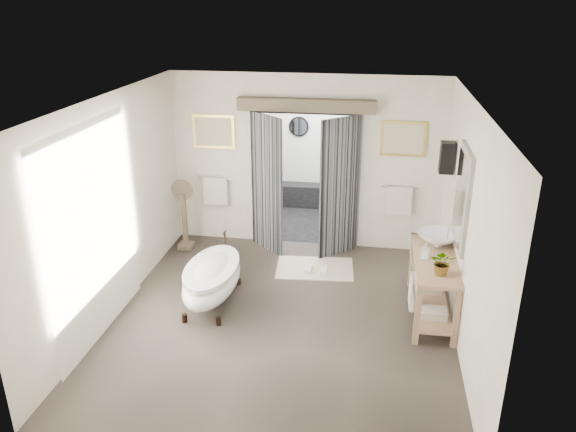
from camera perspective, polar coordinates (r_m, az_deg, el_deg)
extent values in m
plane|color=#4D443A|center=(7.65, -0.72, -10.40)|extent=(5.00, 5.00, 0.00)
cube|color=silver|center=(4.81, -5.92, -11.41)|extent=(4.50, 0.02, 2.90)
cube|color=silver|center=(7.67, -17.58, 0.72)|extent=(0.02, 5.00, 2.90)
cube|color=silver|center=(6.99, 17.73, -1.36)|extent=(0.02, 5.00, 2.90)
cube|color=silver|center=(9.62, -7.25, 5.79)|extent=(1.45, 0.02, 2.90)
cube|color=silver|center=(9.26, 11.27, 4.92)|extent=(1.45, 0.02, 2.90)
cube|color=silver|center=(9.06, 1.93, 12.43)|extent=(1.60, 0.02, 0.60)
cube|color=silver|center=(6.58, -0.84, 11.51)|extent=(4.50, 5.00, 0.02)
cube|color=silver|center=(7.19, -19.18, -1.75)|extent=(0.02, 2.20, 2.70)
cube|color=gray|center=(7.31, 17.31, 1.82)|extent=(0.05, 0.95, 1.25)
cube|color=silver|center=(7.31, 17.07, 1.84)|extent=(0.01, 0.80, 1.10)
cube|color=black|center=(8.28, 15.87, 5.74)|extent=(0.20, 0.20, 0.45)
sphere|color=#FFCC8C|center=(8.28, 15.87, 5.74)|extent=(0.10, 0.10, 0.10)
cube|color=black|center=(10.74, 2.43, -0.49)|extent=(2.20, 2.00, 0.01)
cube|color=silver|center=(10.06, 2.66, 12.77)|extent=(2.20, 2.00, 0.02)
cube|color=white|center=(11.29, 3.13, 7.28)|extent=(2.20, 0.02, 2.50)
cube|color=white|center=(10.51, -3.47, 6.16)|extent=(0.02, 2.00, 2.50)
cube|color=white|center=(10.27, 8.67, 5.59)|extent=(0.02, 2.00, 2.50)
cube|color=black|center=(11.42, 2.93, 2.07)|extent=(2.00, 0.35, 0.45)
cylinder|color=silver|center=(11.23, 1.09, 9.06)|extent=(0.40, 0.03, 0.40)
cylinder|color=silver|center=(11.15, 5.22, 8.88)|extent=(0.40, 0.03, 0.40)
cube|color=black|center=(9.54, -2.97, 3.91)|extent=(0.07, 0.10, 2.30)
cube|color=black|center=(9.35, 6.69, 3.42)|extent=(0.07, 0.10, 2.30)
cube|color=black|center=(9.12, 1.90, 10.57)|extent=(1.67, 0.10, 0.07)
cube|color=black|center=(9.17, -2.19, 3.19)|extent=(0.62, 0.57, 2.30)
cube|color=black|center=(9.03, 5.32, 2.80)|extent=(0.62, 0.57, 2.30)
cube|color=brown|center=(9.00, 1.83, 11.19)|extent=(2.20, 0.20, 0.20)
cube|color=#D3B458|center=(9.49, -7.57, 8.49)|extent=(0.72, 0.03, 0.57)
cube|color=beige|center=(9.48, -7.59, 8.47)|extent=(0.62, 0.01, 0.47)
cube|color=#D3B458|center=(9.12, 11.65, 7.69)|extent=(0.72, 0.03, 0.57)
cube|color=beige|center=(9.11, 11.65, 7.67)|extent=(0.62, 0.01, 0.47)
cylinder|color=silver|center=(9.67, -7.40, 3.82)|extent=(0.60, 0.02, 0.02)
cube|color=beige|center=(9.72, -7.37, 2.55)|extent=(0.42, 0.08, 0.48)
cylinder|color=silver|center=(9.31, 11.29, 2.86)|extent=(0.60, 0.02, 0.02)
cube|color=beige|center=(9.36, 11.19, 1.55)|extent=(0.42, 0.08, 0.48)
cylinder|color=black|center=(7.68, -10.46, -10.17)|extent=(0.07, 0.07, 0.11)
cylinder|color=black|center=(7.55, -7.06, -10.55)|extent=(0.07, 0.07, 0.11)
cylinder|color=black|center=(8.59, -8.06, -6.32)|extent=(0.07, 0.07, 0.11)
cylinder|color=black|center=(8.48, -5.03, -6.59)|extent=(0.07, 0.07, 0.11)
ellipsoid|color=white|center=(7.92, -7.70, -6.38)|extent=(0.71, 1.58, 0.50)
cylinder|color=black|center=(8.41, -6.43, -2.24)|extent=(0.03, 0.03, 0.20)
cube|color=tan|center=(7.12, 13.03, -9.65)|extent=(0.07, 0.07, 0.85)
cube|color=tan|center=(7.18, 16.74, -9.79)|extent=(0.07, 0.07, 0.85)
cube|color=tan|center=(8.42, 12.49, -4.44)|extent=(0.07, 0.07, 0.85)
cube|color=tan|center=(8.47, 15.60, -4.59)|extent=(0.07, 0.07, 0.85)
cube|color=tan|center=(7.61, 14.71, -4.26)|extent=(0.55, 1.60, 0.05)
cube|color=tan|center=(7.91, 14.25, -8.59)|extent=(0.45, 1.50, 0.03)
cylinder|color=silver|center=(7.68, 12.55, -5.67)|extent=(0.02, 1.40, 0.02)
cube|color=beige|center=(7.64, 12.48, -7.51)|extent=(0.06, 0.34, 0.42)
cube|color=beige|center=(7.58, 14.50, -9.49)|extent=(0.35, 0.25, 0.10)
cube|color=beige|center=(8.19, 14.11, -6.97)|extent=(0.35, 0.25, 0.10)
cube|color=brown|center=(9.76, -10.29, -2.96)|extent=(0.23, 0.23, 0.09)
cylinder|color=brown|center=(9.57, -10.49, -0.29)|extent=(0.10, 0.10, 0.91)
cylinder|color=silver|center=(9.41, -10.66, 2.64)|extent=(0.32, 0.02, 0.32)
cylinder|color=brown|center=(9.40, -10.69, 2.61)|extent=(0.36, 0.02, 0.36)
cube|color=beige|center=(8.93, 2.74, -5.31)|extent=(1.26, 0.90, 0.01)
cube|color=silver|center=(8.83, 2.06, -5.39)|extent=(0.11, 0.27, 0.05)
cube|color=silver|center=(8.81, 3.64, -5.50)|extent=(0.11, 0.27, 0.05)
imported|color=white|center=(7.92, 14.99, -2.27)|extent=(0.63, 0.63, 0.19)
imported|color=gray|center=(7.10, 15.47, -4.59)|extent=(0.33, 0.29, 0.33)
imported|color=gray|center=(7.50, 13.81, -3.47)|extent=(0.12, 0.12, 0.21)
imported|color=gray|center=(8.12, 13.84, -1.62)|extent=(0.13, 0.13, 0.17)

